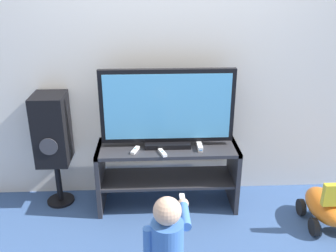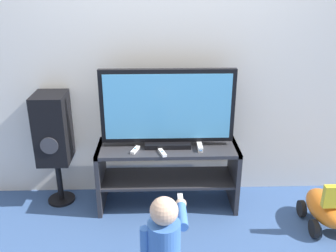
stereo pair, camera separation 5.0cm
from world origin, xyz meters
TOP-DOWN VIEW (x-y plane):
  - ground_plane at (0.00, 0.00)m, footprint 16.00×16.00m
  - wall_back at (0.00, 0.49)m, footprint 10.00×0.06m
  - tv_stand at (0.00, 0.21)m, footprint 1.19×0.41m
  - television at (0.00, 0.23)m, footprint 1.09×0.20m
  - game_console at (0.26, 0.16)m, footprint 0.04×0.17m
  - remote_primary at (-0.27, 0.12)m, footprint 0.07×0.13m
  - remote_secondary at (-0.05, 0.06)m, footprint 0.07×0.13m
  - child at (-0.05, -0.87)m, footprint 0.29×0.44m
  - speaker_tower at (-0.96, 0.29)m, footprint 0.27×0.32m
  - ride_on_toy at (1.26, -0.15)m, footprint 0.31×0.49m

SIDE VIEW (x-z plane):
  - ground_plane at x=0.00m, z-range 0.00..0.00m
  - ride_on_toy at x=1.26m, z-range -0.05..0.40m
  - tv_stand at x=0.00m, z-range 0.09..0.66m
  - child at x=-0.05m, z-range 0.07..0.83m
  - remote_primary at x=-0.27m, z-range 0.57..0.59m
  - remote_secondary at x=-0.05m, z-range 0.57..0.59m
  - game_console at x=0.26m, z-range 0.57..0.61m
  - speaker_tower at x=-0.96m, z-range 0.18..1.19m
  - television at x=0.00m, z-range 0.56..1.22m
  - wall_back at x=0.00m, z-range 0.00..2.60m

